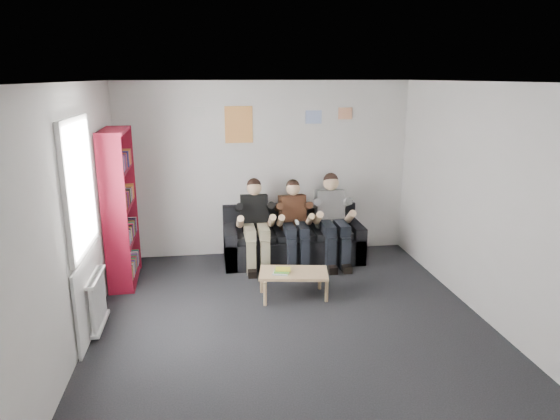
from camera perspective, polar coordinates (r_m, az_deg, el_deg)
The scene contains 14 objects.
room_shell at distance 5.38m, azimuth 1.45°, elevation -0.12°, with size 5.00×5.00×5.00m.
sofa at distance 7.73m, azimuth 1.41°, elevation -3.56°, with size 2.10×0.86×0.81m.
bookshelf at distance 7.02m, azimuth -17.75°, elevation 0.24°, with size 0.31×0.94×2.10m.
coffee_table at distance 6.42m, azimuth 1.56°, elevation -7.42°, with size 0.87×0.48×0.35m.
game_cases at distance 6.36m, azimuth 0.21°, elevation -7.01°, with size 0.23×0.20×0.05m.
person_left at distance 7.36m, azimuth -2.80°, elevation -1.65°, with size 0.40×0.86×1.30m.
person_middle at distance 7.44m, azimuth 1.68°, elevation -1.55°, with size 0.39×0.83×1.27m.
person_right at distance 7.55m, azimuth 6.06°, elevation -1.15°, with size 0.43×0.91×1.35m.
radiator at distance 5.97m, azimuth -20.10°, elevation -9.71°, with size 0.10×0.64×0.60m.
window at distance 5.74m, azimuth -21.42°, elevation -3.53°, with size 0.05×1.30×2.36m.
poster_large at distance 7.65m, azimuth -4.73°, elevation 9.70°, with size 0.42×0.01×0.55m, color #E3D950.
poster_blue at distance 7.80m, azimuth 3.86°, elevation 10.55°, with size 0.25×0.01×0.20m, color #3F71D7.
poster_pink at distance 7.92m, azimuth 7.47°, elevation 10.89°, with size 0.22×0.01×0.18m, color #D04191.
poster_sign at distance 7.62m, azimuth -9.36°, elevation 11.04°, with size 0.20×0.01×0.14m, color silver.
Camera 1 is at (-0.89, -5.11, 2.75)m, focal length 32.00 mm.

